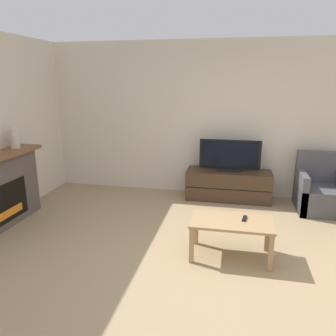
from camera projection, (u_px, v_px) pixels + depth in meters
The scene contains 8 objects.
ground_plane at pixel (203, 274), 3.52m from camera, with size 24.00×24.00×0.00m, color #9E8460.
wall_back at pixel (221, 120), 5.76m from camera, with size 12.00×0.06×2.70m.
mantel_vase_right at pixel (15, 138), 4.81m from camera, with size 0.14×0.14×0.31m.
tv_stand at pixel (228, 185), 5.70m from camera, with size 1.44×0.50×0.51m.
tv at pixel (230, 157), 5.57m from camera, with size 1.03×0.18×0.54m.
armchair at pixel (320, 192), 5.22m from camera, with size 0.70×0.76×0.91m.
coffee_table at pixel (231, 226), 3.79m from camera, with size 0.94×0.53×0.46m.
remote at pixel (244, 218), 3.80m from camera, with size 0.06×0.15×0.02m.
Camera 1 is at (0.25, -3.12, 2.02)m, focal length 35.00 mm.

